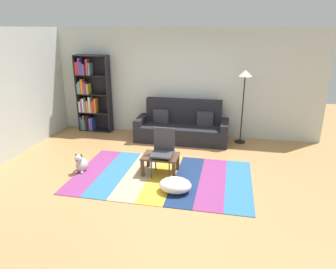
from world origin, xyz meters
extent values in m
plane|color=#B27F4C|center=(0.00, 0.00, 0.00)|extent=(14.00, 14.00, 0.00)
cube|color=silver|center=(0.00, 2.55, 1.35)|extent=(6.80, 0.10, 2.70)
cube|color=silver|center=(-3.40, 0.75, 1.35)|extent=(0.10, 5.50, 2.70)
cube|color=#843370|center=(-1.40, -0.08, 0.01)|extent=(0.47, 2.02, 0.01)
cube|color=teal|center=(-0.93, -0.08, 0.01)|extent=(0.47, 2.02, 0.01)
cube|color=tan|center=(-0.46, -0.08, 0.01)|extent=(0.47, 2.02, 0.01)
cube|color=gold|center=(0.01, -0.08, 0.01)|extent=(0.47, 2.02, 0.01)
cube|color=navy|center=(0.49, -0.08, 0.01)|extent=(0.47, 2.02, 0.01)
cube|color=#843370|center=(0.96, -0.08, 0.01)|extent=(0.47, 2.02, 0.01)
cube|color=teal|center=(1.43, -0.08, 0.01)|extent=(0.47, 2.02, 0.01)
cube|color=black|center=(0.05, 1.95, 0.20)|extent=(1.90, 0.80, 0.40)
cube|color=black|center=(0.05, 2.25, 0.70)|extent=(1.90, 0.20, 0.60)
cube|color=black|center=(-0.99, 1.95, 0.28)|extent=(0.18, 0.80, 0.56)
cube|color=black|center=(1.09, 1.95, 0.28)|extent=(0.18, 0.80, 0.56)
cube|color=#333338|center=(-0.50, 2.13, 0.56)|extent=(0.42, 0.19, 0.36)
cube|color=#333338|center=(0.60, 2.13, 0.56)|extent=(0.42, 0.19, 0.36)
cube|color=black|center=(-2.81, 2.30, 1.01)|extent=(0.04, 0.28, 2.02)
cube|color=black|center=(-1.95, 2.30, 1.01)|extent=(0.04, 0.28, 2.02)
cube|color=black|center=(-2.38, 2.43, 1.01)|extent=(0.90, 0.01, 2.02)
cube|color=black|center=(-2.38, 2.30, 0.02)|extent=(0.86, 0.28, 0.02)
cube|color=black|center=(-2.38, 2.30, 0.51)|extent=(0.86, 0.28, 0.02)
cube|color=black|center=(-2.38, 2.30, 1.01)|extent=(0.86, 0.28, 0.02)
cube|color=black|center=(-2.38, 2.30, 1.51)|extent=(0.86, 0.28, 0.02)
cube|color=black|center=(-2.38, 2.30, 2.01)|extent=(0.86, 0.28, 0.02)
cube|color=#334CB2|center=(-2.77, 2.30, 0.20)|extent=(0.04, 0.26, 0.35)
cube|color=green|center=(-2.73, 2.27, 0.18)|extent=(0.04, 0.19, 0.30)
cube|color=#8C6647|center=(-2.69, 2.28, 0.23)|extent=(0.03, 0.22, 0.40)
cube|color=#334CB2|center=(-2.65, 2.27, 0.16)|extent=(0.03, 0.20, 0.27)
cube|color=black|center=(-2.60, 2.26, 0.23)|extent=(0.05, 0.18, 0.41)
cube|color=black|center=(-2.55, 2.26, 0.23)|extent=(0.03, 0.19, 0.41)
cube|color=purple|center=(-2.51, 2.25, 0.20)|extent=(0.04, 0.16, 0.34)
cube|color=#334CB2|center=(-2.46, 2.29, 0.20)|extent=(0.05, 0.24, 0.34)
cube|color=silver|center=(-2.77, 2.26, 0.67)|extent=(0.05, 0.18, 0.29)
cube|color=purple|center=(-2.71, 2.28, 0.71)|extent=(0.04, 0.23, 0.37)
cube|color=silver|center=(-2.66, 2.25, 0.71)|extent=(0.05, 0.16, 0.37)
cube|color=#668C99|center=(-2.61, 2.29, 0.68)|extent=(0.04, 0.24, 0.30)
cube|color=orange|center=(-2.55, 2.26, 0.68)|extent=(0.05, 0.17, 0.31)
cube|color=silver|center=(-2.48, 2.28, 0.74)|extent=(0.05, 0.21, 0.42)
cube|color=#8C6647|center=(-2.43, 2.28, 0.67)|extent=(0.04, 0.22, 0.29)
cube|color=red|center=(-2.38, 2.29, 0.70)|extent=(0.05, 0.24, 0.34)
cube|color=orange|center=(-2.32, 2.26, 0.72)|extent=(0.04, 0.17, 0.39)
cube|color=#668C99|center=(-2.77, 2.29, 1.16)|extent=(0.04, 0.24, 0.27)
cube|color=#668C99|center=(-2.72, 2.28, 1.19)|extent=(0.05, 0.23, 0.33)
cube|color=orange|center=(-2.66, 2.26, 1.22)|extent=(0.05, 0.19, 0.39)
cube|color=red|center=(-2.60, 2.27, 1.19)|extent=(0.05, 0.21, 0.33)
cube|color=#334CB2|center=(-2.55, 2.27, 1.16)|extent=(0.04, 0.21, 0.28)
cube|color=gold|center=(-2.50, 2.27, 1.16)|extent=(0.04, 0.21, 0.27)
cube|color=red|center=(-2.77, 2.26, 1.68)|extent=(0.04, 0.17, 0.33)
cube|color=red|center=(-2.73, 2.29, 1.68)|extent=(0.03, 0.25, 0.33)
cube|color=purple|center=(-2.68, 2.29, 1.73)|extent=(0.04, 0.23, 0.43)
cube|color=#334CB2|center=(-2.63, 2.29, 1.69)|extent=(0.05, 0.24, 0.33)
cube|color=purple|center=(-2.57, 2.25, 1.66)|extent=(0.05, 0.17, 0.28)
cube|color=black|center=(-2.52, 2.27, 1.66)|extent=(0.04, 0.20, 0.28)
cube|color=red|center=(-2.47, 2.26, 1.72)|extent=(0.05, 0.18, 0.41)
cube|color=#668C99|center=(-2.41, 2.28, 1.68)|extent=(0.04, 0.22, 0.32)
cube|color=#513826|center=(-0.06, 0.09, 0.35)|extent=(0.68, 0.50, 0.04)
cube|color=#513826|center=(-0.36, -0.12, 0.17)|extent=(0.06, 0.06, 0.32)
cube|color=#513826|center=(0.25, -0.12, 0.17)|extent=(0.06, 0.06, 0.32)
cube|color=#513826|center=(-0.36, 0.30, 0.17)|extent=(0.06, 0.06, 0.32)
cube|color=#513826|center=(0.25, 0.30, 0.17)|extent=(0.06, 0.06, 0.32)
ellipsoid|color=white|center=(0.36, -0.57, 0.13)|extent=(0.55, 0.45, 0.24)
ellipsoid|color=beige|center=(-1.59, -0.13, 0.13)|extent=(0.22, 0.30, 0.26)
sphere|color=beige|center=(-1.59, -0.24, 0.30)|extent=(0.15, 0.15, 0.15)
ellipsoid|color=#5B5750|center=(-1.59, -0.30, 0.29)|extent=(0.06, 0.07, 0.05)
ellipsoid|color=#5B5750|center=(-1.64, -0.22, 0.36)|extent=(0.05, 0.04, 0.08)
ellipsoid|color=#5B5750|center=(-1.54, -0.22, 0.36)|extent=(0.05, 0.04, 0.08)
sphere|color=beige|center=(-1.65, -0.27, 0.03)|extent=(0.06, 0.06, 0.06)
sphere|color=beige|center=(-1.53, -0.27, 0.03)|extent=(0.06, 0.06, 0.06)
cylinder|color=black|center=(1.48, 2.16, 0.01)|extent=(0.26, 0.26, 0.02)
cylinder|color=black|center=(1.48, 2.16, 0.82)|extent=(0.03, 0.03, 1.60)
cone|color=white|center=(1.48, 2.16, 1.69)|extent=(0.32, 0.32, 0.14)
cube|color=black|center=(-0.08, 0.16, 0.38)|extent=(0.12, 0.15, 0.02)
cube|color=#38383D|center=(0.00, 0.00, 0.44)|extent=(0.40, 0.40, 0.03)
cube|color=#38383D|center=(0.00, 0.18, 0.68)|extent=(0.40, 0.03, 0.44)
cylinder|color=#38383D|center=(-0.17, -0.17, 0.21)|extent=(0.02, 0.02, 0.42)
cylinder|color=#38383D|center=(0.17, -0.17, 0.21)|extent=(0.02, 0.02, 0.42)
cylinder|color=#38383D|center=(-0.17, 0.17, 0.21)|extent=(0.02, 0.02, 0.42)
cylinder|color=#38383D|center=(0.17, 0.17, 0.21)|extent=(0.02, 0.02, 0.42)
camera|label=1|loc=(1.19, -5.18, 2.66)|focal=32.86mm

